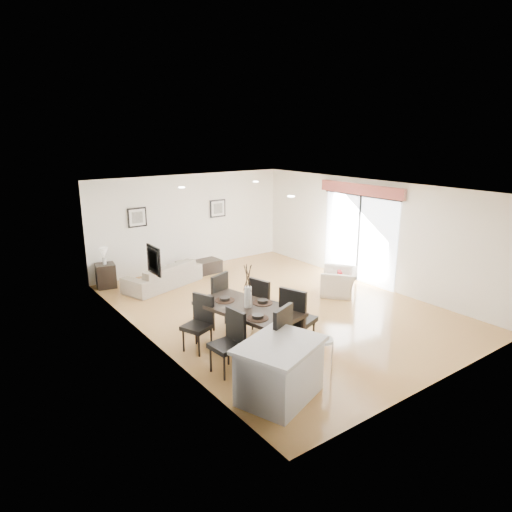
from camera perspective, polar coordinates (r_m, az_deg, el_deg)
ground at (r=10.41m, az=2.62°, el=-6.42°), size 8.00×8.00×0.00m
wall_back at (r=13.27m, az=-8.17°, el=4.28°), size 6.00×0.04×2.70m
wall_front at (r=7.45m, az=22.41°, el=-5.49°), size 6.00×0.04×2.70m
wall_left at (r=8.51m, az=-13.28°, el=-2.20°), size 0.04×8.00×2.70m
wall_right at (r=12.05m, az=13.94°, el=2.87°), size 0.04×8.00×2.70m
ceiling at (r=9.74m, az=2.82°, el=8.51°), size 6.00×8.00×0.02m
sofa at (r=11.90m, az=-11.55°, el=-2.34°), size 2.24×1.42×0.61m
armchair at (r=11.32m, az=10.36°, el=-3.17°), size 1.27×1.26×0.62m
courtyard_plant_a at (r=14.25m, az=22.99°, el=-0.33°), size 0.61×0.54×0.62m
courtyard_plant_b at (r=14.91m, az=17.75°, el=0.74°), size 0.38×0.38×0.58m
dining_table at (r=8.24m, az=-1.00°, el=-6.92°), size 1.38×2.12×0.81m
dining_chair_wnear at (r=7.58m, az=-3.21°, el=-10.20°), size 0.51×0.51×1.05m
dining_chair_wfar at (r=8.38m, az=-7.03°, el=-7.89°), size 0.59×0.59×1.01m
dining_chair_enear at (r=8.28m, az=5.02°, el=-7.39°), size 0.68×0.68×1.19m
dining_chair_efar at (r=9.01m, az=0.89°, el=-5.73°), size 0.60×0.60×1.10m
dining_chair_head at (r=7.38m, az=4.25°, el=-10.36°), size 0.69×0.69×1.18m
dining_chair_foot at (r=9.25m, az=-5.14°, el=-5.12°), size 0.66×0.66×1.13m
vase at (r=8.09m, az=-1.01°, el=-4.07°), size 0.86×1.41×0.80m
coffee_table at (r=12.89m, az=-6.47°, el=-1.35°), size 0.93×0.59×0.36m
side_table at (r=12.22m, az=-18.26°, el=-2.35°), size 0.54×0.54×0.61m
table_lamp at (r=12.06m, az=-18.48°, el=0.27°), size 0.22×0.22×0.42m
cushion at (r=11.15m, az=10.42°, el=-2.52°), size 0.22×0.26×0.26m
kitchen_island at (r=6.94m, az=2.98°, el=-14.06°), size 1.52×1.34×0.88m
bar_stool at (r=7.39m, az=8.37°, el=-10.91°), size 0.32×0.32×0.70m
framed_print_back_left at (r=12.53m, az=-14.64°, el=4.69°), size 0.52×0.04×0.52m
framed_print_back_right at (r=13.63m, az=-4.81°, el=5.95°), size 0.52×0.04×0.52m
framed_print_left_wall at (r=8.26m, az=-12.66°, el=-0.52°), size 0.04×0.52×0.52m
sliding_door at (r=12.15m, az=12.82°, el=4.55°), size 0.12×2.70×2.57m
courtyard at (r=15.12m, az=19.12°, el=3.29°), size 6.00×6.00×2.00m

